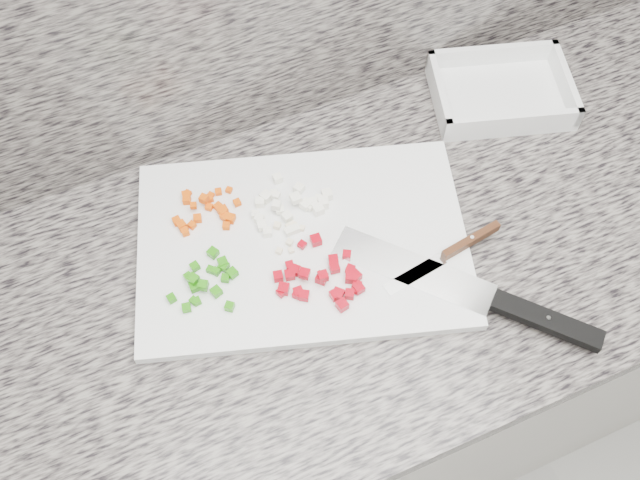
# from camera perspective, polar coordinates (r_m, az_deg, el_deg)

# --- Properties ---
(cabinet) EXTENTS (3.92, 0.62, 0.86)m
(cabinet) POSITION_cam_1_polar(r_m,az_deg,el_deg) (1.52, 2.04, -9.77)
(cabinet) COLOR silver
(cabinet) RESTS_ON ground
(countertop) EXTENTS (3.96, 0.64, 0.04)m
(countertop) POSITION_cam_1_polar(r_m,az_deg,el_deg) (1.11, 2.76, -1.56)
(countertop) COLOR slate
(countertop) RESTS_ON cabinet
(cutting_board) EXTENTS (0.58, 0.47, 0.02)m
(cutting_board) POSITION_cam_1_polar(r_m,az_deg,el_deg) (1.09, -1.39, -0.28)
(cutting_board) COLOR white
(cutting_board) RESTS_ON countertop
(carrot_pile) EXTENTS (0.11, 0.09, 0.02)m
(carrot_pile) POSITION_cam_1_polar(r_m,az_deg,el_deg) (1.12, -9.06, 2.33)
(carrot_pile) COLOR #DA4D04
(carrot_pile) RESTS_ON cutting_board
(onion_pile) EXTENTS (0.13, 0.11, 0.02)m
(onion_pile) POSITION_cam_1_polar(r_m,az_deg,el_deg) (1.11, -2.30, 2.77)
(onion_pile) COLOR white
(onion_pile) RESTS_ON cutting_board
(green_pepper_pile) EXTENTS (0.11, 0.11, 0.02)m
(green_pepper_pile) POSITION_cam_1_polar(r_m,az_deg,el_deg) (1.05, -8.94, -3.18)
(green_pepper_pile) COLOR #247E0B
(green_pepper_pile) RESTS_ON cutting_board
(red_pepper_pile) EXTENTS (0.13, 0.13, 0.02)m
(red_pepper_pile) POSITION_cam_1_polar(r_m,az_deg,el_deg) (1.04, 0.12, -3.10)
(red_pepper_pile) COLOR #A10210
(red_pepper_pile) RESTS_ON cutting_board
(garlic_pile) EXTENTS (0.06, 0.06, 0.01)m
(garlic_pile) POSITION_cam_1_polar(r_m,az_deg,el_deg) (1.08, -2.62, 0.49)
(garlic_pile) COLOR #F2E3BB
(garlic_pile) RESTS_ON cutting_board
(chef_knife) EXTENTS (0.30, 0.33, 0.02)m
(chef_knife) POSITION_cam_1_polar(r_m,az_deg,el_deg) (1.06, 14.16, -4.88)
(chef_knife) COLOR white
(chef_knife) RESTS_ON cutting_board
(paring_knife) EXTENTS (0.21, 0.05, 0.02)m
(paring_knife) POSITION_cam_1_polar(r_m,az_deg,el_deg) (1.09, 10.90, -0.70)
(paring_knife) COLOR white
(paring_knife) RESTS_ON cutting_board
(tray) EXTENTS (0.27, 0.23, 0.05)m
(tray) POSITION_cam_1_polar(r_m,az_deg,el_deg) (1.30, 14.24, 11.33)
(tray) COLOR white
(tray) RESTS_ON countertop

